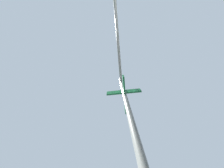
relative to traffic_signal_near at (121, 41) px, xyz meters
The scene contains 1 object.
traffic_signal_near is the anchor object (origin of this frame).
Camera 1 is at (-6.14, -5.94, 1.74)m, focal length 16.44 mm.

